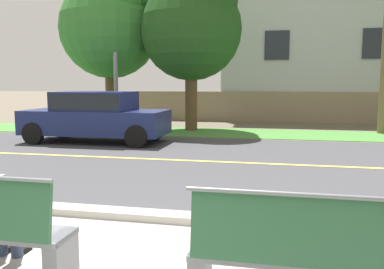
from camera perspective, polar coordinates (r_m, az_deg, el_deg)
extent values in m
plane|color=#665B4C|center=(10.89, 5.36, -2.38)|extent=(140.00, 140.00, 0.00)
cube|color=#ADA89E|center=(5.46, -1.89, -11.47)|extent=(44.00, 0.30, 0.11)
cube|color=#424247|center=(9.43, 4.26, -3.84)|extent=(52.00, 8.00, 0.01)
cube|color=#E0CC4C|center=(9.43, 4.26, -3.81)|extent=(48.00, 0.14, 0.01)
cube|color=#478438|center=(14.87, 7.22, 0.18)|extent=(48.00, 2.80, 0.02)
cube|color=slate|center=(4.06, -17.61, -16.00)|extent=(0.14, 0.40, 0.45)
cube|color=slate|center=(3.51, 15.55, -16.16)|extent=(1.85, 0.44, 0.05)
cube|color=#285138|center=(3.23, 15.92, -12.86)|extent=(1.77, 0.12, 0.52)
cylinder|color=slate|center=(3.13, 16.11, -8.10)|extent=(1.85, 0.04, 0.04)
cylinder|color=#333D56|center=(4.50, -24.73, -10.17)|extent=(0.15, 0.42, 0.15)
cylinder|color=#333D56|center=(4.84, -24.91, -12.65)|extent=(0.12, 0.12, 0.43)
cube|color=black|center=(4.96, -24.23, -14.34)|extent=(0.09, 0.24, 0.07)
cylinder|color=#333D56|center=(4.74, -23.13, -12.98)|extent=(0.12, 0.12, 0.43)
cube|color=black|center=(4.86, -22.46, -14.70)|extent=(0.09, 0.24, 0.07)
cylinder|color=gray|center=(4.24, -24.91, -8.14)|extent=(0.09, 0.09, 0.46)
cube|color=navy|center=(12.86, -13.18, 1.70)|extent=(4.30, 1.76, 0.72)
cube|color=navy|center=(12.82, -13.25, 4.46)|extent=(2.24, 1.58, 0.60)
cube|color=black|center=(12.82, -13.26, 4.55)|extent=(2.15, 1.62, 0.43)
cylinder|color=black|center=(11.51, -7.71, -0.29)|extent=(0.64, 0.18, 0.64)
cylinder|color=black|center=(13.09, -5.21, 0.64)|extent=(0.64, 0.18, 0.64)
cylinder|color=black|center=(12.95, -21.15, 0.11)|extent=(0.64, 0.18, 0.64)
cylinder|color=black|center=(14.37, -17.48, 0.91)|extent=(0.64, 0.18, 0.64)
cylinder|color=gray|center=(15.65, -10.66, 14.86)|extent=(0.16, 0.16, 7.86)
cylinder|color=brown|center=(17.10, -11.08, 5.14)|extent=(0.47, 0.47, 2.47)
sphere|color=#33752D|center=(17.22, -11.31, 14.22)|extent=(3.96, 3.96, 3.96)
cylinder|color=brown|center=(15.63, -0.11, 4.87)|extent=(0.46, 0.46, 2.35)
sphere|color=#1E4719|center=(15.74, -0.11, 14.31)|extent=(3.76, 3.76, 3.76)
cube|color=gray|center=(19.49, 6.43, 3.87)|extent=(13.00, 0.36, 1.40)
cube|color=#B7BCC1|center=(22.67, 17.12, 10.31)|extent=(9.29, 6.40, 6.34)
cube|color=#232833|center=(19.40, 11.68, 12.00)|extent=(1.10, 0.06, 1.30)
cube|color=#232833|center=(19.80, 24.11, 11.43)|extent=(1.10, 0.06, 1.30)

